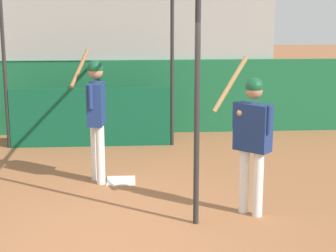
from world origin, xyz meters
name	(u,v)px	position (x,y,z in m)	size (l,w,h in m)	color
ground_plane	(115,238)	(0.00, 0.00, 0.00)	(60.00, 60.00, 0.00)	#935B38
outfield_wall	(121,97)	(0.00, 5.48, 0.77)	(24.00, 0.12, 1.55)	#196038
bleacher_section	(121,41)	(0.00, 7.54, 1.81)	(6.50, 4.00, 3.63)	#9E9E99
batting_cage	(86,82)	(-0.56, 3.48, 1.38)	(3.20, 4.06, 3.12)	#282828
home_plate	(121,181)	(0.04, 2.15, 0.01)	(0.44, 0.44, 0.02)	white
player_batter	(96,108)	(-0.32, 2.16, 1.16)	(0.53, 0.90, 2.01)	white
player_waiting	(252,133)	(1.75, 0.65, 1.10)	(0.76, 0.61, 2.05)	white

